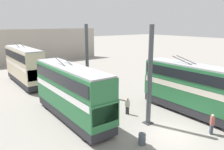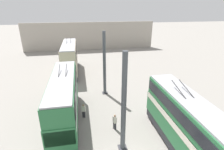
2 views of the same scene
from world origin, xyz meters
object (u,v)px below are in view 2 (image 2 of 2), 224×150
object	(u,v)px
bus_left_far	(187,123)
person_aisle_midway	(115,122)
bus_right_near	(64,97)
person_by_right_row	(84,110)
bus_right_far	(70,56)

from	to	relation	value
bus_left_far	person_aisle_midway	size ratio (longest dim) A/B	6.39
bus_right_near	person_by_right_row	distance (m)	2.75
bus_right_near	person_aisle_midway	world-z (taller)	bus_right_near
bus_left_far	person_by_right_row	size ratio (longest dim) A/B	6.48
bus_right_near	person_by_right_row	world-z (taller)	bus_right_near
person_by_right_row	person_aisle_midway	bearing A→B (deg)	-116.47
person_by_right_row	bus_right_near	bearing A→B (deg)	113.28
bus_right_near	bus_right_far	size ratio (longest dim) A/B	0.98
person_aisle_midway	person_by_right_row	xyz separation A→B (m)	(2.58, 2.98, -0.01)
bus_right_far	bus_left_far	bearing A→B (deg)	-154.72
bus_right_near	person_aisle_midway	distance (m)	5.71
bus_right_far	person_aisle_midway	xyz separation A→B (m)	(-17.45, -4.84, -2.15)
person_by_right_row	bus_right_far	bearing A→B (deg)	21.58
bus_right_far	person_by_right_row	size ratio (longest dim) A/B	6.79
bus_right_near	bus_left_far	bearing A→B (deg)	-121.15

